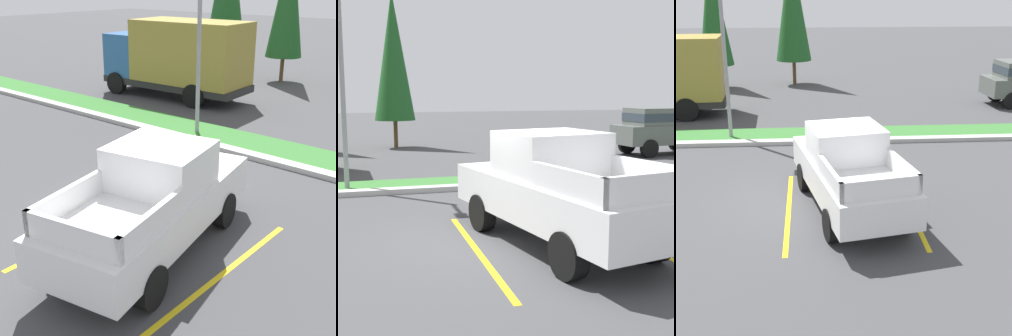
{
  "view_description": "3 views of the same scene",
  "coord_description": "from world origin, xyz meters",
  "views": [
    {
      "loc": [
        6.23,
        -6.64,
        4.96
      ],
      "look_at": [
        -0.15,
        0.87,
        0.99
      ],
      "focal_mm": 49.81,
      "sensor_mm": 36.0,
      "label": 1
    },
    {
      "loc": [
        -2.68,
        -9.22,
        2.86
      ],
      "look_at": [
        0.36,
        1.21,
        1.19
      ],
      "focal_mm": 53.94,
      "sensor_mm": 36.0,
      "label": 2
    },
    {
      "loc": [
        -0.16,
        -12.34,
        5.37
      ],
      "look_at": [
        0.67,
        -1.05,
        1.23
      ],
      "focal_mm": 53.1,
      "sensor_mm": 36.0,
      "label": 3
    }
  ],
  "objects": [
    {
      "name": "parking_line_far",
      "position": [
        2.37,
        -0.72,
        0.0
      ],
      "size": [
        0.12,
        4.8,
        0.01
      ],
      "primitive_type": "cube",
      "color": "yellow",
      "rests_on": "ground"
    },
    {
      "name": "street_light",
      "position": [
        -3.09,
        5.73,
        3.54
      ],
      "size": [
        0.24,
        1.49,
        6.02
      ],
      "color": "gray",
      "rests_on": "ground"
    },
    {
      "name": "grass_median",
      "position": [
        0.0,
        6.1,
        0.03
      ],
      "size": [
        56.0,
        1.8,
        0.06
      ],
      "primitive_type": "cube",
      "color": "#387533",
      "rests_on": "ground"
    },
    {
      "name": "cargo_truck_distant",
      "position": [
        -7.0,
        9.61,
        1.85
      ],
      "size": [
        6.9,
        2.76,
        3.4
      ],
      "color": "black",
      "rests_on": "ground"
    },
    {
      "name": "ground_plane",
      "position": [
        0.0,
        0.0,
        0.0
      ],
      "size": [
        120.0,
        120.0,
        0.0
      ],
      "primitive_type": "plane",
      "color": "#424244"
    },
    {
      "name": "parking_line_near",
      "position": [
        -0.73,
        -0.72,
        0.0
      ],
      "size": [
        0.12,
        4.8,
        0.01
      ],
      "primitive_type": "cube",
      "color": "yellow",
      "rests_on": "ground"
    },
    {
      "name": "pickup_truck_main",
      "position": [
        0.81,
        -0.67,
        1.04
      ],
      "size": [
        2.9,
        5.49,
        2.1
      ],
      "color": "black",
      "rests_on": "ground"
    },
    {
      "name": "curb_strip",
      "position": [
        0.0,
        5.0,
        0.07
      ],
      "size": [
        56.0,
        0.4,
        0.15
      ],
      "primitive_type": "cube",
      "color": "#B2B2AD",
      "rests_on": "ground"
    }
  ]
}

